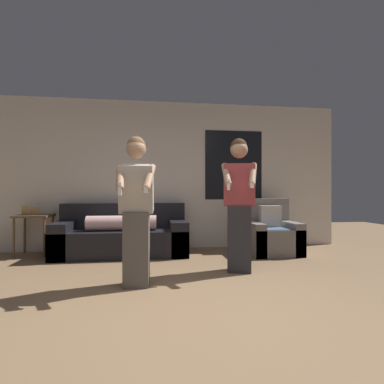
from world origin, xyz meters
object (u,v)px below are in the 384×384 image
armchair (270,234)px  person_left (136,209)px  side_table (34,221)px  person_right (239,203)px  couch (123,236)px

armchair → person_left: bearing=-145.1°
side_table → person_right: person_right is taller
armchair → person_right: person_right is taller
couch → side_table: bearing=173.5°
armchair → side_table: (-3.93, 0.38, 0.25)m
side_table → person_right: 3.40m
couch → person_right: person_right is taller
armchair → person_left: person_left is taller
side_table → couch: bearing=-6.5°
person_left → side_table: bearing=132.7°
person_right → side_table: bearing=154.4°
armchair → person_right: size_ratio=0.53×
side_table → person_left: person_left is taller
armchair → side_table: size_ratio=1.13×
armchair → person_right: 1.51m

